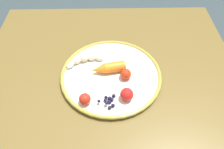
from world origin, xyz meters
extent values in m
plane|color=#334246|center=(0.00, 0.00, 0.00)|extent=(6.00, 6.00, 0.00)
cube|color=brown|center=(0.00, 0.00, 0.71)|extent=(0.90, 0.75, 0.03)
cube|color=brown|center=(-0.39, 0.32, 0.35)|extent=(0.05, 0.05, 0.70)
cube|color=brown|center=(0.39, 0.32, 0.35)|extent=(0.05, 0.05, 0.70)
cylinder|color=white|center=(0.01, -0.04, 0.73)|extent=(0.33, 0.33, 0.01)
torus|color=#AD9B3D|center=(0.01, -0.04, 0.74)|extent=(0.34, 0.34, 0.01)
ellipsoid|color=beige|center=(-0.03, 0.03, 0.75)|extent=(0.04, 0.03, 0.02)
ellipsoid|color=beige|center=(-0.06, 0.03, 0.75)|extent=(0.03, 0.03, 0.02)
ellipsoid|color=beige|center=(-0.09, 0.03, 0.76)|extent=(0.04, 0.04, 0.03)
ellipsoid|color=beige|center=(-0.11, 0.02, 0.75)|extent=(0.04, 0.04, 0.02)
ellipsoid|color=beige|center=(-0.13, 0.00, 0.75)|extent=(0.04, 0.04, 0.02)
cylinder|color=orange|center=(0.02, -0.02, 0.76)|extent=(0.07, 0.05, 0.04)
cone|color=orange|center=(-0.04, -0.03, 0.76)|extent=(0.05, 0.04, 0.04)
sphere|color=#191638|center=(0.00, -0.15, 0.75)|extent=(0.01, 0.01, 0.01)
sphere|color=#191638|center=(0.00, -0.14, 0.75)|extent=(0.01, 0.01, 0.01)
sphere|color=#191638|center=(-0.01, -0.14, 0.75)|extent=(0.01, 0.01, 0.01)
sphere|color=#191638|center=(0.01, -0.14, 0.75)|extent=(0.01, 0.01, 0.01)
sphere|color=#191638|center=(0.01, -0.13, 0.75)|extent=(0.01, 0.01, 0.01)
sphere|color=#191638|center=(0.00, -0.17, 0.75)|extent=(0.01, 0.01, 0.01)
sphere|color=#191638|center=(0.01, -0.16, 0.75)|extent=(0.01, 0.01, 0.01)
sphere|color=#191638|center=(-0.01, -0.13, 0.75)|extent=(0.01, 0.01, 0.01)
sphere|color=#191638|center=(-0.01, -0.16, 0.75)|extent=(0.01, 0.01, 0.01)
sphere|color=#191638|center=(-0.03, -0.15, 0.75)|extent=(0.01, 0.01, 0.01)
sphere|color=red|center=(0.05, -0.05, 0.76)|extent=(0.04, 0.04, 0.04)
sphere|color=red|center=(-0.07, -0.15, 0.76)|extent=(0.04, 0.04, 0.04)
sphere|color=red|center=(0.05, -0.13, 0.76)|extent=(0.04, 0.04, 0.04)
camera|label=1|loc=(0.00, -0.51, 1.30)|focal=35.13mm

